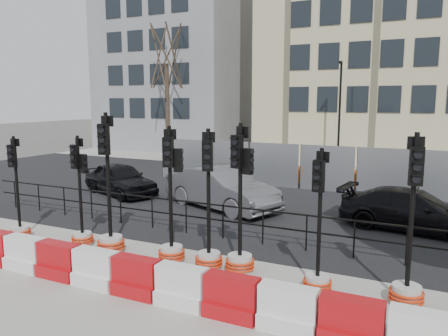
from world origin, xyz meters
The scene contains 22 objects.
ground centered at (0.00, 0.00, 0.00)m, with size 120.00×120.00×0.00m, color #51514C.
sidewalk_near centered at (0.00, -3.00, 0.01)m, with size 40.00×6.00×0.02m, color gray.
road centered at (0.00, 7.00, 0.01)m, with size 40.00×14.00×0.03m, color black.
sidewalk_far centered at (0.00, 16.00, 0.01)m, with size 40.00×4.00×0.02m, color gray.
building_grey centered at (-14.00, 21.99, 7.00)m, with size 11.00×9.06×14.00m.
building_cream centered at (2.00, 21.99, 9.00)m, with size 15.00×10.06×18.00m.
kerb_railing centered at (0.00, 1.20, 0.69)m, with size 18.00×0.04×1.00m.
heras_fencing centered at (0.57, 9.86, 0.65)m, with size 14.33×1.72×2.00m.
lamp_post_far centered at (0.50, 14.98, 3.22)m, with size 0.12×0.56×6.00m.
tree_bare_far centered at (-11.00, 15.50, 6.65)m, with size 2.00×2.00×9.00m.
barrier_row centered at (0.00, -2.80, 0.37)m, with size 13.60×0.50×0.80m.
traffic_signal_a centered at (-5.23, -1.24, 0.60)m, with size 0.58×0.58×2.93m.
traffic_signal_b centered at (-3.20, -0.93, 0.71)m, with size 0.59×0.59×2.99m.
traffic_signal_c centered at (-2.14, -1.04, 0.75)m, with size 0.71×0.71×3.61m.
traffic_signal_d centered at (-0.36, -0.92, 0.79)m, with size 0.65×0.65×3.32m.
traffic_signal_e centered at (0.65, -0.93, 0.68)m, with size 0.65×0.65×3.28m.
traffic_signal_f centered at (1.39, -0.81, 0.82)m, with size 0.67×0.67×3.42m.
traffic_signal_g centered at (3.24, -1.09, 0.62)m, with size 0.59×0.59×2.99m.
traffic_signal_h centered at (4.92, -0.93, 0.69)m, with size 0.66×0.66×3.34m.
car_a centered at (-6.42, 4.70, 0.67)m, with size 4.23×2.92×1.34m, color black.
car_b centered at (-1.58, 4.37, 0.77)m, with size 4.92×3.21×1.53m, color #515257.
car_c centered at (4.81, 4.42, 0.63)m, with size 4.51×2.29×1.25m, color black.
Camera 1 is at (5.16, -9.55, 3.91)m, focal length 35.00 mm.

